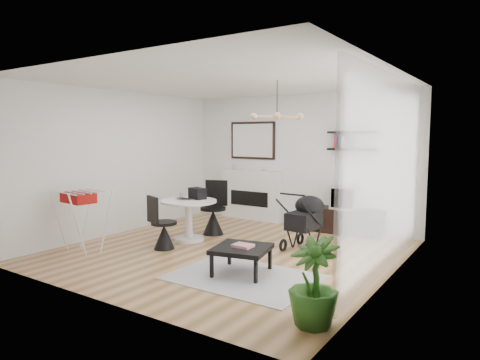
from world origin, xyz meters
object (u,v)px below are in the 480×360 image
Objects in this scene: dining_table at (189,214)px; drying_rack at (82,220)px; tv_console at (348,221)px; stroller at (306,224)px; fireplace at (251,189)px; potted_plant at (314,282)px; coffee_table at (242,250)px; crt_tv at (346,197)px.

drying_rack reaches higher than dining_table.
stroller is (-0.22, -1.43, 0.18)m from tv_console.
potted_plant is (3.35, -4.18, -0.24)m from fireplace.
coffee_table is (-0.16, -1.67, -0.08)m from stroller.
stroller is 1.15× the size of coffee_table.
tv_console is 1.29× the size of stroller.
dining_table is at bearing 66.25° from drying_rack.
stroller is at bearing -98.68° from tv_console.
stroller reaches higher than crt_tv.
dining_table is at bearing -135.99° from crt_tv.
tv_console is at bearing 3.87° from crt_tv.
crt_tv is at bearing -4.07° from fireplace.
stroller is at bearing 17.94° from dining_table.
potted_plant is (1.12, -4.02, -0.26)m from crt_tv.
dining_table is 1.00× the size of drying_rack.
coffee_table is 0.96× the size of potted_plant.
drying_rack is at bearing -121.67° from dining_table.
tv_console is 1.46m from stroller.
stroller is at bearing 116.52° from potted_plant.
drying_rack is at bearing -131.05° from tv_console.
crt_tv reaches higher than dining_table.
dining_table reaches higher than tv_console.
drying_rack is (-0.93, -1.51, 0.05)m from dining_table.
drying_rack is at bearing -130.63° from crt_tv.
dining_table is 1.16× the size of coffee_table.
fireplace reaches higher than coffee_table.
coffee_table is (1.90, -3.25, -0.35)m from fireplace.
stroller is (1.96, 0.64, -0.06)m from dining_table.
tv_console is 1.44× the size of potted_plant.
fireplace is 2.18× the size of drying_rack.
fireplace is at bearing 175.93° from crt_tv.
potted_plant is at bearing 1.86° from drying_rack.
drying_rack reaches higher than tv_console.
crt_tv is at bearing 57.29° from drying_rack.
tv_console is 3.12m from coffee_table.
coffee_table is at bearing -96.91° from tv_console.
tv_console reaches higher than coffee_table.
stroller reaches higher than tv_console.
potted_plant is (4.19, -0.45, -0.08)m from drying_rack.
fireplace is 2.54× the size of coffee_table.
potted_plant reaches higher than dining_table.
tv_console is at bearing 85.10° from stroller.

